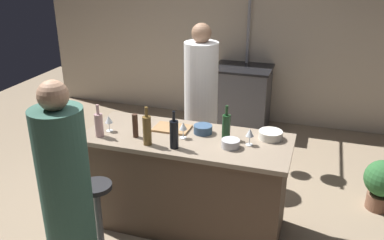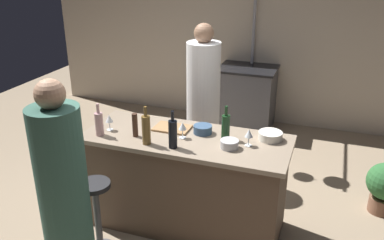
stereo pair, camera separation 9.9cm
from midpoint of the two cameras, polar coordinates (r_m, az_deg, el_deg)
The scene contains 21 objects.
ground_plane at distance 4.02m, azimuth -1.41°, elevation -14.08°, with size 9.00×9.00×0.00m, color gray.
back_wall at distance 6.09m, azimuth 7.58°, elevation 11.94°, with size 6.40×0.16×2.60m, color #BCAD99.
kitchen_island at distance 3.77m, azimuth -1.47°, elevation -8.55°, with size 1.80×0.72×0.90m.
stove_range at distance 5.93m, azimuth 6.42°, elevation 3.15°, with size 0.80×0.64×0.89m.
chef at distance 4.51m, azimuth 0.60°, elevation 1.69°, with size 0.36×0.36×1.72m.
bar_stool_left at distance 3.56m, azimuth -13.60°, elevation -12.86°, with size 0.28×0.28×0.68m.
guest_left at distance 3.06m, azimuth -17.76°, elevation -10.82°, with size 0.35×0.35×1.66m.
overhead_pot_rack at distance 5.30m, azimuth 5.70°, elevation 14.13°, with size 0.58×1.28×2.17m.
potted_plant at distance 4.45m, azimuth 24.27°, elevation -7.86°, with size 0.36×0.36×0.52m.
cutting_board at distance 3.72m, azimuth -3.54°, elevation -1.15°, with size 0.32×0.22×0.02m, color #997047.
pepper_mill at distance 3.56m, azimuth -8.66°, elevation -0.79°, with size 0.05×0.05×0.21m, color #382319.
wine_bottle_amber at distance 3.40m, azimuth -7.07°, elevation -1.38°, with size 0.07×0.07×0.33m.
wine_bottle_rose at distance 3.63m, azimuth -13.52°, elevation -0.61°, with size 0.07×0.07×0.29m.
wine_bottle_dark at distance 3.32m, azimuth -3.36°, elevation -1.93°, with size 0.07×0.07×0.32m.
wine_bottle_red at distance 3.50m, azimuth 3.95°, elevation -0.84°, with size 0.07×0.07×0.30m.
wine_glass_by_chef at distance 3.40m, azimuth 7.18°, elevation -1.86°, with size 0.07×0.07×0.15m.
wine_glass_near_left_guest at distance 3.72m, azimuth -12.21°, elevation -0.03°, with size 0.07×0.07×0.15m.
wine_glass_near_right_guest at distance 3.50m, azimuth -2.06°, elevation -0.95°, with size 0.07×0.07×0.15m.
mixing_bowl_steel at distance 3.37m, azimuth 4.53°, elevation -3.28°, with size 0.15×0.15×0.07m, color #B7B7BC.
mixing_bowl_blue at distance 3.62m, azimuth 0.74°, elevation -1.28°, with size 0.16×0.16×0.07m, color #334C6B.
mixing_bowl_ceramic at distance 3.57m, azimuth 10.04°, elevation -2.05°, with size 0.20×0.20×0.07m, color silver.
Camera 1 is at (1.04, -3.06, 2.40)m, focal length 38.52 mm.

